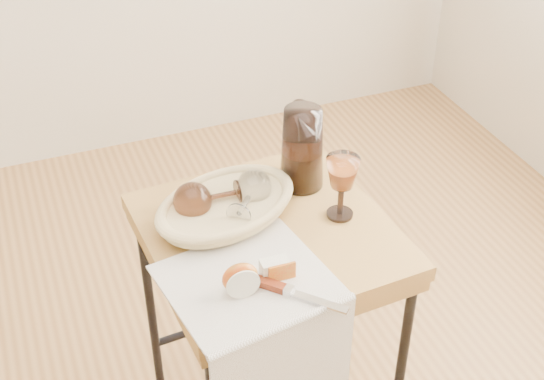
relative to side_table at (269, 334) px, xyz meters
name	(u,v)px	position (x,y,z in m)	size (l,w,h in m)	color
side_table	(269,334)	(0.00, 0.00, 0.00)	(0.53, 0.53, 0.68)	brown
tea_towel	(248,282)	(-0.10, -0.15, 0.34)	(0.32, 0.29, 0.01)	white
bread_basket	(226,209)	(-0.08, 0.07, 0.36)	(0.31, 0.21, 0.05)	#958052
goblet_lying_a	(212,197)	(-0.10, 0.09, 0.39)	(0.14, 0.09, 0.09)	#58321F
goblet_lying_b	(248,199)	(-0.03, 0.05, 0.39)	(0.14, 0.08, 0.08)	white
pitcher	(302,148)	(0.14, 0.13, 0.44)	(0.15, 0.23, 0.24)	black
wine_goblet	(341,187)	(0.17, -0.01, 0.42)	(0.08, 0.08, 0.16)	white
apple_half	(240,277)	(-0.13, -0.17, 0.38)	(0.07, 0.04, 0.07)	#B20800
apple_wedge	(275,268)	(-0.05, -0.15, 0.36)	(0.06, 0.03, 0.04)	silver
table_knife	(292,292)	(-0.04, -0.22, 0.35)	(0.21, 0.02, 0.02)	silver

